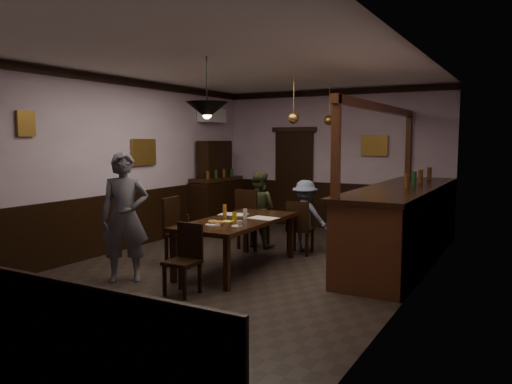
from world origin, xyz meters
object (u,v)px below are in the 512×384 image
Objects in this scene: coffee_cup at (240,223)px; person_standing at (125,217)px; chair_near at (186,255)px; pendant_iron at (207,110)px; pendant_brass_mid at (294,118)px; dining_table at (238,224)px; chair_far_right at (299,225)px; chair_side at (178,228)px; soda_can at (234,217)px; person_seated_left at (259,209)px; sideboard at (216,194)px; person_seated_right at (305,216)px; bar_counter at (403,221)px; chair_far_left at (250,217)px; pendant_brass_far at (329,120)px.

person_standing is at bearing -153.09° from coffee_cup.
pendant_iron is (-0.02, 0.53, 1.82)m from chair_near.
chair_near is 3.51m from pendant_brass_mid.
pendant_brass_mid is at bearing 85.76° from dining_table.
chair_far_right is 2.04m from chair_side.
soda_can is (-0.40, -1.41, 0.31)m from chair_far_right.
person_seated_left reaches higher than chair_far_right.
sideboard is at bearing -34.53° from chair_far_right.
pendant_iron reaches higher than person_seated_left.
person_standing is at bearing -131.79° from soda_can.
person_standing is 1.83m from pendant_iron.
person_standing reaches higher than chair_side.
chair_side is (-0.93, -0.24, -0.11)m from dining_table.
person_seated_right is (1.34, 1.80, 0.05)m from chair_side.
chair_near is at bearing -41.16° from person_standing.
soda_can is 2.75m from bar_counter.
sideboard is at bearing 122.13° from pendant_iron.
soda_can is 3.60m from sideboard.
person_seated_right is 2.93m from pendant_iron.
person_seated_right is 0.65× the size of sideboard.
pendant_iron is (-0.38, -2.36, 1.69)m from person_seated_right.
chair_side is at bearing 55.44° from person_seated_right.
chair_far_right is 0.20× the size of bar_counter.
chair_far_left is at bearing 92.66° from person_seated_left.
person_seated_left is 2.24m from pendant_brass_far.
pendant_brass_mid is 1.20m from pendant_brass_far.
sideboard is 2.97m from pendant_brass_mid.
bar_counter reaches higher than person_standing.
sideboard is (-2.54, 3.25, -0.04)m from coffee_cup.
chair_far_right is at bearing 22.25° from person_standing.
coffee_cup is 0.02× the size of bar_counter.
person_seated_right is 1.53× the size of pendant_brass_mid.
chair_near is at bearing -88.14° from pendant_iron.
pendant_iron reaches higher than chair_far_right.
chair_far_right is 0.67× the size of person_seated_left.
person_seated_left is (-0.49, 1.54, -0.00)m from dining_table.
person_standing is at bearing -111.10° from pendant_brass_mid.
bar_counter is at bearing 2.84° from pendant_brass_mid.
dining_table is 1.61m from person_seated_left.
person_seated_right is (0.41, 1.56, -0.07)m from dining_table.
chair_near is at bearing 75.97° from chair_far_right.
person_seated_right reaches higher than chair_side.
pendant_iron is (-0.33, -0.26, 1.51)m from coffee_cup.
sideboard is at bearing 15.34° from chair_side.
chair_near is at bearing 109.80° from chair_far_left.
chair_far_left is at bearing -23.87° from chair_side.
chair_far_right is at bearing 94.81° from person_seated_right.
chair_near reaches higher than coffee_cup.
pendant_brass_far reaches higher than person_seated_left.
bar_counter is 3.66m from pendant_iron.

